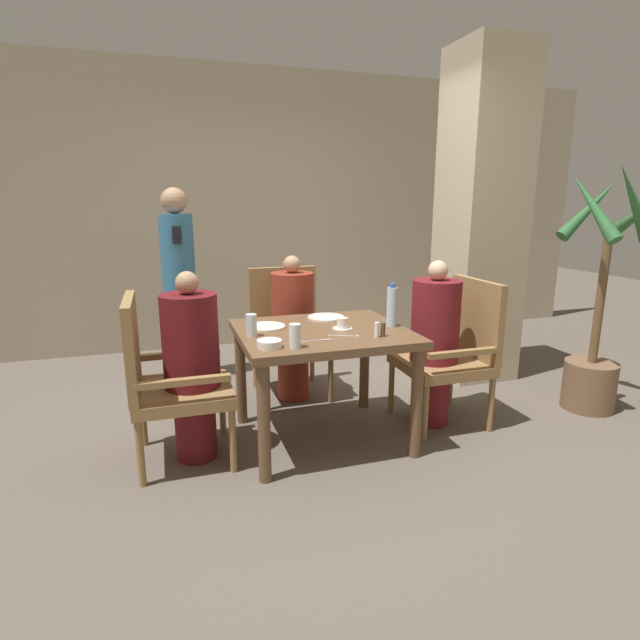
{
  "coord_description": "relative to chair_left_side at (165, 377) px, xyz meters",
  "views": [
    {
      "loc": [
        -0.92,
        -2.83,
        1.49
      ],
      "look_at": [
        0.0,
        0.05,
        0.78
      ],
      "focal_mm": 28.0,
      "sensor_mm": 36.0,
      "label": 1
    }
  ],
  "objects": [
    {
      "name": "ground_plane",
      "position": [
        0.94,
        0.0,
        -0.52
      ],
      "size": [
        16.0,
        16.0,
        0.0
      ],
      "primitive_type": "plane",
      "color": "#60564C"
    },
    {
      "name": "wall_back",
      "position": [
        0.94,
        2.43,
        0.88
      ],
      "size": [
        8.0,
        0.06,
        2.8
      ],
      "color": "tan",
      "rests_on": "ground_plane"
    },
    {
      "name": "pillar_stone",
      "position": [
        2.6,
        0.81,
        0.83
      ],
      "size": [
        0.57,
        0.57,
        2.7
      ],
      "color": "#BCAD8E",
      "rests_on": "ground_plane"
    },
    {
      "name": "dining_table",
      "position": [
        0.94,
        0.0,
        0.1
      ],
      "size": [
        1.03,
        0.91,
        0.73
      ],
      "color": "brown",
      "rests_on": "ground_plane"
    },
    {
      "name": "chair_left_side",
      "position": [
        0.0,
        0.0,
        0.0
      ],
      "size": [
        0.55,
        0.55,
        0.98
      ],
      "color": "olive",
      "rests_on": "ground_plane"
    },
    {
      "name": "diner_in_left_chair",
      "position": [
        0.15,
        0.0,
        0.06
      ],
      "size": [
        0.32,
        0.32,
        1.12
      ],
      "color": "#5B1419",
      "rests_on": "ground_plane"
    },
    {
      "name": "chair_far_side",
      "position": [
        0.94,
        0.88,
        0.0
      ],
      "size": [
        0.55,
        0.55,
        0.98
      ],
      "color": "olive",
      "rests_on": "ground_plane"
    },
    {
      "name": "diner_in_far_chair",
      "position": [
        0.94,
        0.73,
        0.05
      ],
      "size": [
        0.32,
        0.32,
        1.11
      ],
      "color": "maroon",
      "rests_on": "ground_plane"
    },
    {
      "name": "chair_right_side",
      "position": [
        1.89,
        0.0,
        0.0
      ],
      "size": [
        0.55,
        0.55,
        0.98
      ],
      "color": "olive",
      "rests_on": "ground_plane"
    },
    {
      "name": "diner_in_right_chair",
      "position": [
        1.73,
        0.0,
        0.06
      ],
      "size": [
        0.32,
        0.32,
        1.12
      ],
      "color": "maroon",
      "rests_on": "ground_plane"
    },
    {
      "name": "standing_host",
      "position": [
        0.16,
        1.45,
        0.35
      ],
      "size": [
        0.27,
        0.31,
        1.61
      ],
      "color": "#2D2D33",
      "rests_on": "ground_plane"
    },
    {
      "name": "potted_palm",
      "position": [
        2.97,
        -0.14,
        0.09
      ],
      "size": [
        0.56,
        0.55,
        1.75
      ],
      "color": "brown",
      "rests_on": "ground_plane"
    },
    {
      "name": "plate_main_left",
      "position": [
        0.62,
        0.16,
        0.21
      ],
      "size": [
        0.25,
        0.25,
        0.01
      ],
      "color": "white",
      "rests_on": "dining_table"
    },
    {
      "name": "plate_main_right",
      "position": [
        1.06,
        0.29,
        0.21
      ],
      "size": [
        0.25,
        0.25,
        0.01
      ],
      "color": "white",
      "rests_on": "dining_table"
    },
    {
      "name": "teacup_with_saucer",
      "position": [
        1.07,
        -0.03,
        0.24
      ],
      "size": [
        0.12,
        0.12,
        0.07
      ],
      "color": "white",
      "rests_on": "dining_table"
    },
    {
      "name": "bowl_small",
      "position": [
        0.55,
        -0.29,
        0.23
      ],
      "size": [
        0.13,
        0.13,
        0.04
      ],
      "color": "white",
      "rests_on": "dining_table"
    },
    {
      "name": "water_bottle",
      "position": [
        1.39,
        -0.05,
        0.33
      ],
      "size": [
        0.06,
        0.06,
        0.27
      ],
      "color": "silver",
      "rests_on": "dining_table"
    },
    {
      "name": "glass_tall_near",
      "position": [
        0.5,
        -0.02,
        0.27
      ],
      "size": [
        0.06,
        0.06,
        0.13
      ],
      "color": "silver",
      "rests_on": "dining_table"
    },
    {
      "name": "glass_tall_mid",
      "position": [
        0.68,
        -0.33,
        0.27
      ],
      "size": [
        0.06,
        0.06,
        0.13
      ],
      "color": "silver",
      "rests_on": "dining_table"
    },
    {
      "name": "salt_shaker",
      "position": [
        1.19,
        -0.26,
        0.25
      ],
      "size": [
        0.03,
        0.03,
        0.09
      ],
      "color": "white",
      "rests_on": "dining_table"
    },
    {
      "name": "pepper_shaker",
      "position": [
        1.23,
        -0.26,
        0.25
      ],
      "size": [
        0.03,
        0.03,
        0.08
      ],
      "color": "#4C3D2D",
      "rests_on": "dining_table"
    },
    {
      "name": "fork_beside_plate",
      "position": [
        1.03,
        -0.2,
        0.21
      ],
      "size": [
        0.18,
        0.08,
        0.0
      ],
      "color": "silver",
      "rests_on": "dining_table"
    },
    {
      "name": "knife_beside_plate",
      "position": [
        0.84,
        -0.24,
        0.21
      ],
      "size": [
        0.2,
        0.03,
        0.0
      ],
      "color": "silver",
      "rests_on": "dining_table"
    }
  ]
}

